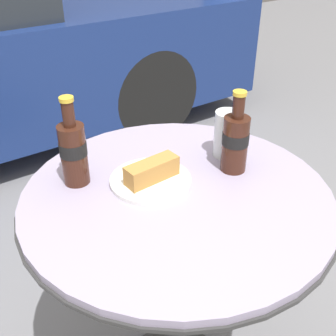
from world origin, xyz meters
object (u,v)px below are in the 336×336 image
at_px(bistro_table, 176,232).
at_px(cola_bottle_left, 73,151).
at_px(cola_bottle_right, 236,141).
at_px(lunch_plate_near, 151,177).
at_px(drinking_glass, 226,136).

xyz_separation_m(bistro_table, cola_bottle_left, (-0.19, 0.19, 0.23)).
height_order(cola_bottle_left, cola_bottle_right, cola_bottle_left).
bearing_deg(bistro_table, cola_bottle_left, 135.37).
height_order(cola_bottle_left, lunch_plate_near, cola_bottle_left).
bearing_deg(lunch_plate_near, drinking_glass, 0.34).
bearing_deg(cola_bottle_left, lunch_plate_near, -36.53).
bearing_deg(bistro_table, drinking_glass, 17.78).
distance_m(cola_bottle_left, cola_bottle_right, 0.42).
bearing_deg(bistro_table, lunch_plate_near, 114.59).
relative_size(cola_bottle_right, drinking_glass, 1.68).
bearing_deg(drinking_glass, bistro_table, -162.22).
xyz_separation_m(cola_bottle_right, drinking_glass, (0.03, 0.07, -0.03)).
height_order(cola_bottle_left, drinking_glass, cola_bottle_left).
bearing_deg(cola_bottle_right, lunch_plate_near, 162.07).
distance_m(bistro_table, drinking_glass, 0.31).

